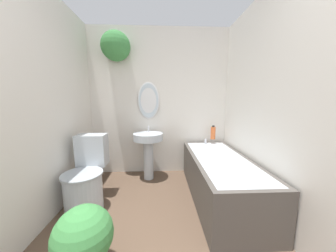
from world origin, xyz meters
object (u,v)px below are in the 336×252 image
at_px(pedestal_sink, 148,146).
at_px(shampoo_bottle, 213,133).
at_px(toilet, 86,178).
at_px(potted_plant, 84,240).
at_px(bathtub, 220,177).

bearing_deg(pedestal_sink, shampoo_bottle, 6.31).
relative_size(toilet, shampoo_bottle, 3.63).
height_order(pedestal_sink, shampoo_bottle, pedestal_sink).
distance_m(toilet, potted_plant, 0.91).
relative_size(toilet, pedestal_sink, 0.98).
distance_m(bathtub, potted_plant, 1.58).
distance_m(toilet, shampoo_bottle, 1.94).
xyz_separation_m(pedestal_sink, potted_plant, (-0.34, -1.52, -0.25)).
bearing_deg(pedestal_sink, bathtub, -31.86).
height_order(shampoo_bottle, potted_plant, shampoo_bottle).
xyz_separation_m(shampoo_bottle, potted_plant, (-1.40, -1.63, -0.43)).
xyz_separation_m(bathtub, shampoo_bottle, (0.12, 0.70, 0.43)).
height_order(toilet, potted_plant, toilet).
relative_size(toilet, potted_plant, 1.56).
bearing_deg(toilet, potted_plant, -68.11).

